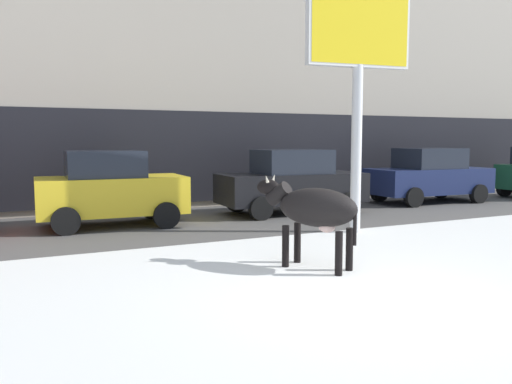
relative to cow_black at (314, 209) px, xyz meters
The scene contains 9 objects.
ground_plane 1.93m from the cow_black, 99.57° to the right, with size 120.00×120.00×0.00m, color white.
road_strip 5.68m from the cow_black, 92.83° to the left, with size 60.00×5.60×0.01m, color #514F4C.
building_facade 12.49m from the cow_black, 91.41° to the left, with size 44.00×6.10×13.00m.
cow_black is the anchor object (origin of this frame).
billboard 4.94m from the cow_black, 42.70° to the left, with size 2.53×0.49×5.56m.
car_yellow_hatchback 6.16m from the cow_black, 111.45° to the left, with size 3.57×2.04×1.86m.
car_black_sedan 6.49m from the cow_black, 63.57° to the left, with size 4.27×2.12×1.84m.
car_navy_sedan 10.37m from the cow_black, 35.96° to the left, with size 4.27×2.12×1.84m.
pedestrian_near_billboard 8.66m from the cow_black, 85.94° to the left, with size 0.36×0.24×1.73m.
Camera 1 is at (-4.26, -5.60, 2.12)m, focal length 36.55 mm.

